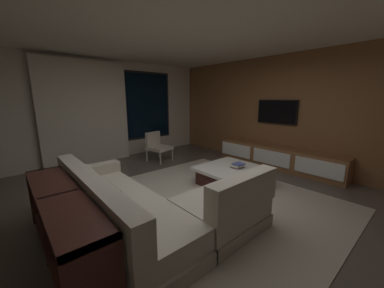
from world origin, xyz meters
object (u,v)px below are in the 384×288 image
Objects in this scene: coffee_table at (232,176)px; accent_chair_near_window at (157,145)px; media_console at (277,158)px; console_table_behind_couch at (63,223)px; mounted_tv at (277,112)px; sectional_couch at (148,209)px; book_stack_on_coffee_table at (237,165)px.

coffee_table is 2.46m from accent_chair_near_window.
coffee_table is 1.49× the size of accent_chair_near_window.
console_table_behind_couch is (-4.61, -0.07, 0.16)m from media_console.
mounted_tv reaches higher than media_console.
console_table_behind_couch reaches higher than coffee_table.
sectional_couch is 4.04m from mounted_tv.
book_stack_on_coffee_table reaches higher than coffee_table.
mounted_tv is at bearing 3.23° from console_table_behind_couch.
coffee_table is 2.91m from console_table_behind_couch.
coffee_table is 2.23m from mounted_tv.
console_table_behind_couch is at bearing -179.10° from media_console.
sectional_couch reaches higher than media_console.
book_stack_on_coffee_table is 1.64m from media_console.
mounted_tv is at bearing 7.37° from book_stack_on_coffee_table.
mounted_tv is (3.88, 0.40, 1.06)m from sectional_couch.
console_table_behind_couch reaches higher than book_stack_on_coffee_table.
coffee_table is at bearing 138.06° from book_stack_on_coffee_table.
sectional_couch reaches higher than coffee_table.
coffee_table is 0.24m from book_stack_on_coffee_table.
media_console is at bearing -132.46° from mounted_tv.
sectional_couch is at bearing -173.34° from coffee_table.
media_console is (1.71, -0.03, 0.06)m from coffee_table.
book_stack_on_coffee_table is 0.23× the size of mounted_tv.
mounted_tv is at bearing 4.97° from coffee_table.
sectional_couch is 2.48× the size of mounted_tv.
mounted_tv reaches higher than accent_chair_near_window.
media_console is (1.86, -2.48, -0.18)m from accent_chair_near_window.
sectional_couch is at bearing -124.45° from accent_chair_near_window.
coffee_table is at bearing 178.88° from media_console.
accent_chair_near_window is 0.37× the size of console_table_behind_couch.
mounted_tv is 0.48× the size of console_table_behind_couch.
mounted_tv is (1.81, 0.23, 0.94)m from book_stack_on_coffee_table.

